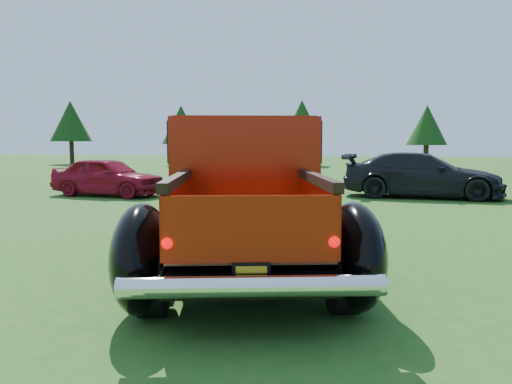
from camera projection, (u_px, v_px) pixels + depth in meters
ground at (248, 257)px, 7.58m from camera, size 120.00×120.00×0.00m
tree_far_west at (71, 121)px, 41.05m from camera, size 3.33×3.33×5.20m
tree_west at (181, 125)px, 38.01m from camera, size 2.94×2.94×4.60m
tree_mid_left at (302, 121)px, 38.04m from camera, size 3.20×3.20×5.00m
tree_mid_right at (427, 125)px, 35.21m from camera, size 2.82×2.82×4.40m
pickup_truck at (244, 194)px, 7.20m from camera, size 3.77×5.97×2.09m
show_car_red at (108, 177)px, 16.31m from camera, size 3.89×1.95×1.27m
show_car_yellow at (257, 172)px, 18.05m from camera, size 4.37×2.03×1.39m
show_car_grey at (422, 175)px, 15.87m from camera, size 5.07×2.39×1.43m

